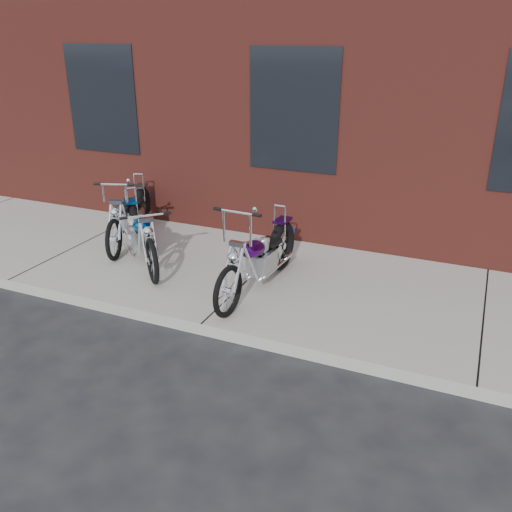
% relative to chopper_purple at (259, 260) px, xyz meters
% --- Properties ---
extents(ground, '(120.00, 120.00, 0.00)m').
position_rel_chopper_purple_xyz_m(ground, '(-0.25, -1.14, -0.55)').
color(ground, black).
rests_on(ground, ground).
extents(sidewalk, '(22.00, 3.00, 0.15)m').
position_rel_chopper_purple_xyz_m(sidewalk, '(-0.25, 0.36, -0.47)').
color(sidewalk, '#A1A1A1').
rests_on(sidewalk, ground).
extents(chopper_purple, '(0.54, 2.21, 1.24)m').
position_rel_chopper_purple_xyz_m(chopper_purple, '(0.00, 0.00, 0.00)').
color(chopper_purple, black).
rests_on(chopper_purple, sidewalk).
extents(chopper_blue, '(1.61, 1.61, 0.95)m').
position_rel_chopper_purple_xyz_m(chopper_blue, '(-1.95, 0.17, -0.01)').
color(chopper_blue, black).
rests_on(chopper_blue, sidewalk).
extents(chopper_third, '(0.84, 2.08, 1.10)m').
position_rel_chopper_purple_xyz_m(chopper_third, '(-2.60, 0.82, -0.01)').
color(chopper_third, black).
rests_on(chopper_third, sidewalk).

